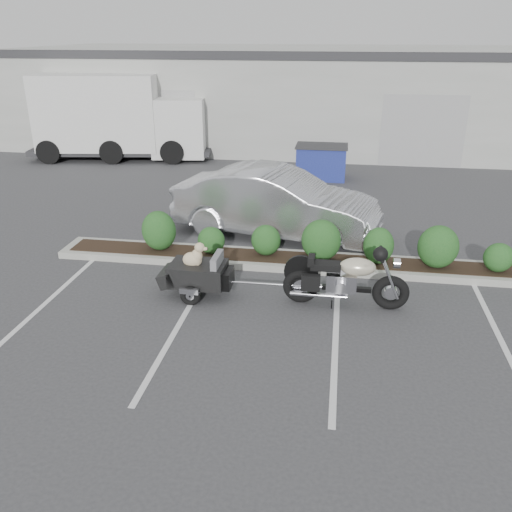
# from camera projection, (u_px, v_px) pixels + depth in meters

# --- Properties ---
(ground) EXTENTS (90.00, 90.00, 0.00)m
(ground) POSITION_uv_depth(u_px,v_px,m) (270.00, 311.00, 9.85)
(ground) COLOR #38383A
(ground) RESTS_ON ground
(planter_kerb) EXTENTS (12.00, 1.00, 0.15)m
(planter_kerb) POSITION_uv_depth(u_px,v_px,m) (329.00, 263.00, 11.68)
(planter_kerb) COLOR #9E9E93
(planter_kerb) RESTS_ON ground
(building) EXTENTS (26.00, 10.00, 4.00)m
(building) POSITION_uv_depth(u_px,v_px,m) (320.00, 94.00, 24.55)
(building) COLOR #9EA099
(building) RESTS_ON ground
(motorcycle) EXTENTS (2.31, 0.78, 1.33)m
(motorcycle) POSITION_uv_depth(u_px,v_px,m) (345.00, 280.00, 9.85)
(motorcycle) COLOR black
(motorcycle) RESTS_ON ground
(pet_trailer) EXTENTS (1.83, 1.02, 1.10)m
(pet_trailer) POSITION_uv_depth(u_px,v_px,m) (197.00, 273.00, 10.29)
(pet_trailer) COLOR black
(pet_trailer) RESTS_ON ground
(sedan) EXTENTS (5.26, 2.79, 1.65)m
(sedan) POSITION_uv_depth(u_px,v_px,m) (276.00, 203.00, 13.23)
(sedan) COLOR silver
(sedan) RESTS_ON ground
(dumpster) EXTENTS (1.73, 1.19, 1.14)m
(dumpster) POSITION_uv_depth(u_px,v_px,m) (321.00, 162.00, 18.39)
(dumpster) COLOR navy
(dumpster) RESTS_ON ground
(delivery_truck) EXTENTS (7.22, 3.27, 3.19)m
(delivery_truck) POSITION_uv_depth(u_px,v_px,m) (120.00, 118.00, 21.04)
(delivery_truck) COLOR silver
(delivery_truck) RESTS_ON ground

